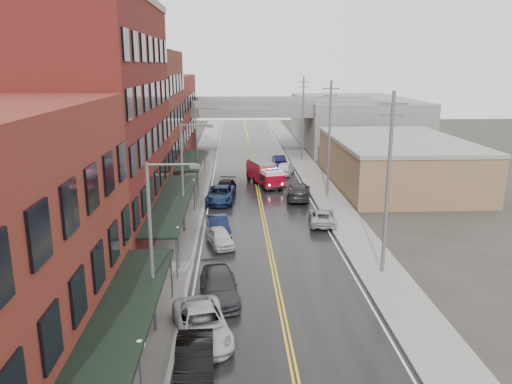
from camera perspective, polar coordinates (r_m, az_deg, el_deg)
name	(u,v)px	position (r m, az deg, el deg)	size (l,w,h in m)	color
road	(262,211)	(47.61, 0.69, -2.14)	(11.00, 160.00, 0.02)	black
sidewalk_left	(185,211)	(47.75, -8.10, -2.15)	(3.00, 160.00, 0.15)	slate
sidewalk_right	(338,209)	(48.54, 9.33, -1.92)	(3.00, 160.00, 0.15)	slate
curb_left	(203,211)	(47.61, -6.12, -2.14)	(0.30, 160.00, 0.15)	gray
curb_right	(321,209)	(48.23, 7.41, -1.96)	(0.30, 160.00, 0.15)	gray
brick_building_b	(94,126)	(40.27, -18.08, 7.20)	(9.00, 20.00, 18.00)	maroon
brick_building_c	(137,121)	(57.39, -13.42, 7.95)	(9.00, 15.00, 15.00)	#5F291C
brick_building_far	(160,118)	(74.72, -10.90, 8.33)	(9.00, 20.00, 12.00)	maroon
tan_building	(396,163)	(59.64, 15.69, 3.17)	(14.00, 22.00, 5.00)	brown
right_far_block	(353,121)	(88.54, 11.01, 7.93)	(18.00, 30.00, 8.00)	slate
awning_0	(122,319)	(22.76, -15.05, -13.79)	(2.60, 16.00, 3.09)	black
awning_1	(173,201)	(40.28, -9.43, -1.01)	(2.60, 18.00, 3.09)	black
awning_2	(191,160)	(57.26, -7.42, 3.63)	(2.60, 13.00, 3.09)	black
globe_lamp_0	(140,359)	(21.19, -13.08, -18.05)	(0.44, 0.44, 3.12)	#59595B
globe_lamp_1	(178,238)	(33.72, -8.89, -5.26)	(0.44, 0.44, 3.12)	#59595B
globe_lamp_2	(194,188)	(47.08, -7.10, 0.47)	(0.44, 0.44, 3.12)	#59595B
street_lamp_0	(156,238)	(25.31, -11.39, -5.20)	(2.64, 0.22, 9.00)	#59595B
street_lamp_1	(185,171)	(40.63, -8.07, 2.36)	(2.64, 0.22, 9.00)	#59595B
street_lamp_2	(199,142)	(56.33, -6.58, 5.75)	(2.64, 0.22, 9.00)	#59595B
utility_pole_0	(388,181)	(32.91, 14.86, 1.19)	(1.80, 0.24, 12.00)	#59595B
utility_pole_1	(329,137)	(52.02, 8.38, 6.23)	(1.80, 0.24, 12.00)	#59595B
utility_pole_2	(303,117)	(71.62, 5.38, 8.52)	(1.80, 0.24, 12.00)	#59595B
overpass	(250,115)	(77.98, -0.65, 8.82)	(40.00, 10.00, 7.50)	slate
fire_truck	(265,173)	(57.42, 1.02, 2.16)	(4.32, 7.40, 2.57)	maroon
parked_car_left_1	(195,363)	(23.37, -7.03, -18.82)	(1.67, 4.80, 1.58)	black
parked_car_left_2	(202,324)	(26.28, -6.21, -14.77)	(2.58, 5.60, 1.56)	#B0B4B9
parked_car_left_3	(219,286)	(30.18, -4.26, -10.70)	(2.18, 5.35, 1.55)	#2B2B2E
parked_car_left_4	(220,237)	(38.53, -4.15, -5.15)	(1.63, 4.05, 1.38)	silver
parked_car_left_5	(218,226)	(40.84, -4.37, -3.91)	(1.60, 4.59, 1.51)	black
parked_car_left_6	(221,195)	(50.42, -4.06, -0.30)	(2.65, 5.75, 1.60)	#111F42
parked_car_left_7	(225,187)	(53.74, -3.54, 0.54)	(2.01, 4.95, 1.44)	black
parked_car_right_0	(322,217)	(43.88, 7.55, -2.82)	(2.20, 4.77, 1.32)	#9E9FA6
parked_car_right_1	(299,191)	(51.79, 4.88, 0.13)	(2.35, 5.78, 1.68)	#28282A
parked_car_right_2	(285,168)	(63.12, 3.34, 2.72)	(1.91, 4.75, 1.62)	silver
parked_car_right_3	(279,160)	(69.25, 2.63, 3.69)	(1.51, 4.34, 1.43)	black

